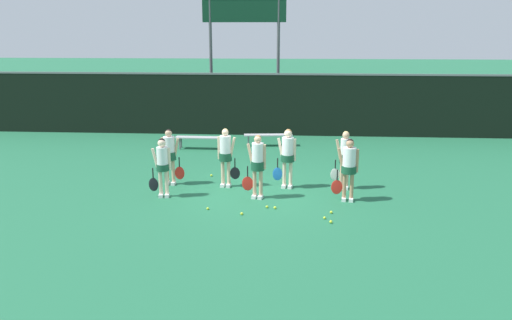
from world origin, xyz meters
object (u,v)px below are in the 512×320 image
Objects in this scene: bench_far at (268,136)px; player_0 at (162,163)px; player_6 at (345,156)px; tennis_ball_1 at (242,214)px; tennis_ball_0 at (275,208)px; tennis_ball_5 at (208,209)px; tennis_ball_7 at (211,175)px; tennis_ball_8 at (331,222)px; tennis_ball_4 at (342,180)px; player_4 at (226,153)px; player_5 at (288,153)px; player_3 at (170,152)px; bench_courtside at (200,139)px; player_1 at (257,162)px; tennis_ball_3 at (267,207)px; tennis_ball_2 at (325,218)px; player_2 at (349,164)px; tennis_ball_6 at (331,212)px; scoreboard at (244,22)px.

player_0 is at bearing -117.26° from bench_far.
player_6 is 3.71m from tennis_ball_1.
tennis_ball_5 is (-1.71, -0.18, -0.00)m from tennis_ball_0.
tennis_ball_8 is (3.44, -3.69, 0.00)m from tennis_ball_7.
tennis_ball_4 is (5.02, 1.76, -0.93)m from player_0.
player_4 is 1.78m from player_5.
player_5 is at bearing -0.27° from player_3.
player_3 reaches higher than bench_courtside.
player_1 reaches higher than player_6.
player_0 is (0.02, -5.73, 0.55)m from bench_courtside.
player_3 is 5.07m from player_6.
player_6 is 24.12× the size of tennis_ball_0.
player_3 is 24.80× the size of tennis_ball_3.
tennis_ball_3 is (-0.21, 0.06, -0.00)m from tennis_ball_0.
tennis_ball_3 is (1.28, -1.75, -0.98)m from player_4.
tennis_ball_2 is 1.00× the size of tennis_ball_5.
player_3 is at bearing -172.81° from player_6.
player_2 is 1.05m from player_6.
tennis_ball_7 is (-1.87, 2.75, 0.00)m from tennis_ball_3.
player_3 is 5.38m from tennis_ball_8.
tennis_ball_1 is 0.96× the size of tennis_ball_8.
tennis_ball_0 is at bearing -127.39° from tennis_ball_4.
tennis_ball_0 is 1.43m from tennis_ball_6.
tennis_ball_8 reaches higher than tennis_ball_5.
tennis_ball_8 is at bearing -75.31° from scoreboard.
player_3 is (-1.37, -9.15, -3.82)m from scoreboard.
player_1 is at bearing -145.28° from tennis_ball_4.
tennis_ball_4 is at bearing 80.26° from tennis_ball_8.
bench_courtside is at bearing 141.80° from tennis_ball_4.
scoreboard reaches higher than player_5.
scoreboard is 88.96× the size of tennis_ball_6.
tennis_ball_7 is at bearing 133.91° from tennis_ball_2.
tennis_ball_1 is at bearing -68.85° from tennis_ball_7.
tennis_ball_8 is at bearing -37.52° from player_4.
player_6 is at bearing 0.23° from player_3.
player_3 is (-0.07, 1.13, 0.02)m from player_0.
tennis_ball_8 is at bearing -10.46° from tennis_ball_1.
tennis_ball_1 is 0.81m from tennis_ball_3.
player_0 is 3.31m from tennis_ball_0.
tennis_ball_7 is at bearing -115.16° from bench_far.
tennis_ball_5 is 3.01m from tennis_ball_7.
player_1 is at bearing 150.76° from tennis_ball_6.
player_0 is 0.97× the size of player_6.
bench_courtside is 1.11× the size of player_6.
scoreboard reaches higher than player_0.
player_6 reaches higher than tennis_ball_2.
bench_far reaches higher than tennis_ball_3.
player_5 is at bearing -52.67° from bench_courtside.
player_2 reaches higher than tennis_ball_5.
tennis_ball_2 is (1.73, -1.47, -0.99)m from player_1.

